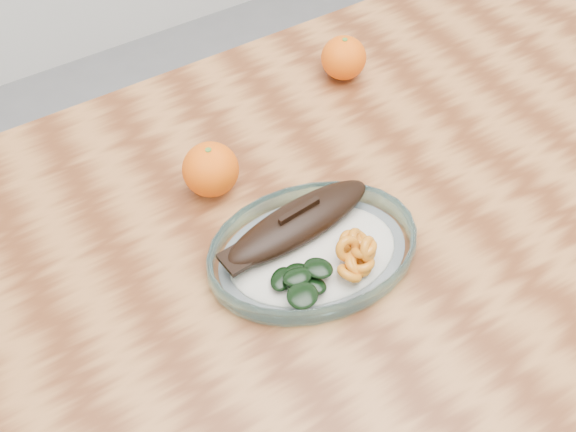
% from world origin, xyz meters
% --- Properties ---
extents(dining_table, '(1.20, 0.80, 0.75)m').
position_xyz_m(dining_table, '(0.00, 0.00, 0.65)').
color(dining_table, brown).
rests_on(dining_table, ground).
extents(plated_meal, '(0.56, 0.56, 0.08)m').
position_xyz_m(plated_meal, '(-0.11, -0.02, 0.77)').
color(plated_meal, white).
rests_on(plated_meal, dining_table).
extents(orange_left, '(0.08, 0.08, 0.08)m').
position_xyz_m(orange_left, '(-0.16, 0.14, 0.79)').
color(orange_left, '#FF4805').
rests_on(orange_left, dining_table).
extents(orange_right, '(0.07, 0.07, 0.07)m').
position_xyz_m(orange_right, '(0.12, 0.25, 0.78)').
color(orange_right, '#FF4805').
rests_on(orange_right, dining_table).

